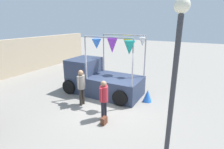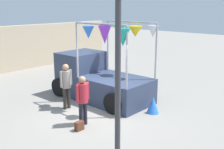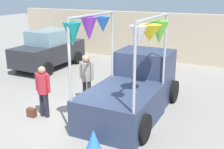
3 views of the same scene
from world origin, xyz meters
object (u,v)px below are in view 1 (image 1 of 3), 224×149
handbag (104,121)px  folded_kite_bundle_azure (148,96)px  vendor_truck (99,77)px  person_vendor (81,84)px  person_customer (104,96)px  street_lamp (175,70)px

handbag → folded_kite_bundle_azure: folded_kite_bundle_azure is taller
vendor_truck → person_vendor: size_ratio=2.43×
vendor_truck → folded_kite_bundle_azure: vendor_truck is taller
person_customer → handbag: person_customer is taller
vendor_truck → person_customer: bearing=-144.9°
person_customer → handbag: (-0.35, -0.20, -0.83)m
vendor_truck → person_customer: vendor_truck is taller
vendor_truck → handbag: vendor_truck is taller
street_lamp → person_customer: bearing=61.5°
vendor_truck → handbag: size_ratio=14.69×
vendor_truck → folded_kite_bundle_azure: (0.05, -2.70, -0.58)m
person_customer → street_lamp: size_ratio=0.38×
vendor_truck → person_customer: 2.81m
vendor_truck → street_lamp: size_ratio=0.97×
person_customer → folded_kite_bundle_azure: (2.35, -1.09, -0.67)m
handbag → folded_kite_bundle_azure: (2.70, -0.89, 0.16)m
street_lamp → folded_kite_bundle_azure: 4.81m
vendor_truck → folded_kite_bundle_azure: size_ratio=6.85×
handbag → street_lamp: size_ratio=0.07×
person_customer → person_vendor: bearing=68.8°
person_vendor → street_lamp: (-2.06, -4.24, 1.71)m
handbag → street_lamp: bearing=-114.0°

